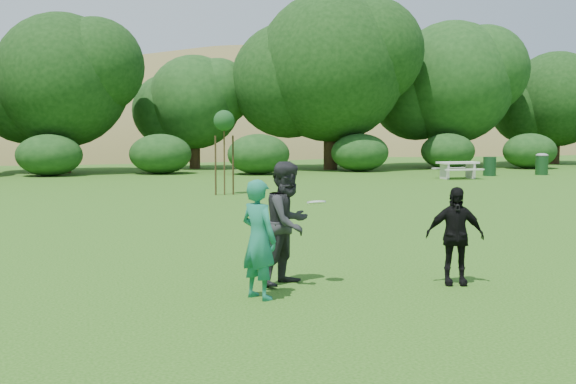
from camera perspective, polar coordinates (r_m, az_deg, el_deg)
name	(u,v)px	position (r m, az deg, el deg)	size (l,w,h in m)	color
ground	(350,288)	(10.19, 4.93, -7.59)	(120.00, 120.00, 0.00)	#19470C
player_teal	(259,239)	(9.42, -2.33, -3.75)	(0.57, 0.38, 1.57)	#197056
player_grey	(288,223)	(10.26, -0.01, -2.49)	(0.86, 0.67, 1.76)	#28282A
player_black	(455,236)	(10.55, 13.04, -3.39)	(0.82, 0.34, 1.40)	black
trash_can_near	(490,166)	(35.57, 15.64, 1.97)	(0.60, 0.60, 0.90)	#14391C
frisbee	(316,202)	(10.14, 2.26, -0.82)	(0.27, 0.27, 0.08)	white
sapling	(224,123)	(24.34, -5.08, 5.45)	(0.70, 0.70, 2.85)	#403019
picnic_table	(458,167)	(33.07, 13.26, 1.92)	(1.80, 1.48, 0.76)	beige
trash_can_lidded	(542,164)	(37.11, 19.41, 2.13)	(0.60, 0.60, 1.05)	#163D1B
hillside	(104,264)	(79.03, -14.34, -5.50)	(150.00, 72.00, 52.00)	olive
tree_row	(206,78)	(38.63, -6.54, 8.91)	(53.92, 10.38, 9.62)	#3A2616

